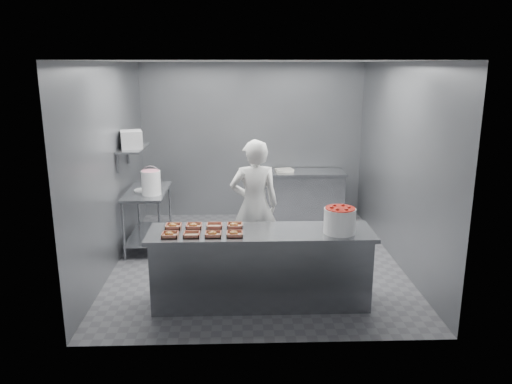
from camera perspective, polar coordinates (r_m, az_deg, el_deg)
floor at (r=7.34m, az=0.07°, el=-7.70°), size 4.50×4.50×0.00m
ceiling at (r=6.80m, az=0.08°, el=14.73°), size 4.50×4.50×0.00m
wall_back at (r=9.15m, az=-0.43°, el=5.86°), size 4.00×0.04×2.80m
wall_left at (r=7.15m, az=-16.18°, el=2.85°), size 0.04×4.50×2.80m
wall_right at (r=7.28m, az=16.03°, el=3.07°), size 0.04×4.50×2.80m
service_counter at (r=5.92m, az=0.55°, el=-8.57°), size 2.60×0.70×0.90m
prep_table at (r=7.83m, az=-12.25°, el=-2.00°), size 0.60×1.20×0.90m
back_counter at (r=9.07m, az=5.34°, el=-0.40°), size 1.50×0.60×0.90m
wall_shelf at (r=7.66m, az=-13.89°, el=4.88°), size 0.35×0.90×0.03m
tray_0 at (r=5.66m, az=-9.83°, el=-4.80°), size 0.19×0.18×0.06m
tray_1 at (r=5.63m, az=-7.36°, el=-4.83°), size 0.19×0.18×0.04m
tray_2 at (r=5.61m, az=-4.95°, el=-4.79°), size 0.19×0.18×0.06m
tray_3 at (r=5.60m, az=-2.49°, el=-4.78°), size 0.19×0.18×0.06m
tray_4 at (r=5.94m, az=-9.44°, el=-3.84°), size 0.19×0.18×0.06m
tray_5 at (r=5.91m, az=-7.13°, el=-3.84°), size 0.19×0.18×0.06m
tray_6 at (r=5.90m, az=-4.77°, el=-3.85°), size 0.19×0.18×0.04m
tray_7 at (r=5.89m, az=-2.47°, el=-3.81°), size 0.19×0.18×0.06m
worker at (r=6.75m, az=-0.19°, el=-1.56°), size 0.70×0.49×1.81m
strawberry_tub at (r=5.72m, az=9.55°, el=-3.13°), size 0.36×0.36×0.30m
glaze_bucket at (r=7.46m, az=-11.91°, el=1.12°), size 0.30×0.28×0.43m
bucket_lid at (r=7.72m, az=-12.74°, el=0.19°), size 0.35×0.35×0.02m
rag at (r=8.18m, az=-12.10°, el=1.00°), size 0.18×0.17×0.02m
appliance at (r=7.55m, az=-14.08°, el=5.85°), size 0.38×0.41×0.26m
paper_stack at (r=8.92m, az=3.25°, el=2.51°), size 0.33×0.26×0.05m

